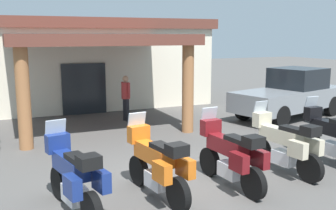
# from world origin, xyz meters

# --- Properties ---
(ground_plane) EXTENTS (80.00, 80.00, 0.00)m
(ground_plane) POSITION_xyz_m (0.00, 0.00, 0.00)
(ground_plane) COLOR #514F4C
(motel_building) EXTENTS (12.70, 11.49, 3.96)m
(motel_building) POSITION_xyz_m (0.12, 11.11, 2.04)
(motel_building) COLOR silver
(motel_building) RESTS_ON ground_plane
(motorcycle_blue) EXTENTS (0.85, 2.20, 1.61)m
(motorcycle_blue) POSITION_xyz_m (-2.41, -0.84, 0.70)
(motorcycle_blue) COLOR black
(motorcycle_blue) RESTS_ON ground_plane
(motorcycle_orange) EXTENTS (0.77, 2.21, 1.61)m
(motorcycle_orange) POSITION_xyz_m (-0.76, -0.85, 0.70)
(motorcycle_orange) COLOR black
(motorcycle_orange) RESTS_ON ground_plane
(motorcycle_maroon) EXTENTS (0.72, 2.21, 1.61)m
(motorcycle_maroon) POSITION_xyz_m (0.89, -1.00, 0.70)
(motorcycle_maroon) COLOR black
(motorcycle_maroon) RESTS_ON ground_plane
(motorcycle_cream) EXTENTS (0.74, 2.21, 1.61)m
(motorcycle_cream) POSITION_xyz_m (2.54, -0.82, 0.70)
(motorcycle_cream) COLOR black
(motorcycle_cream) RESTS_ON ground_plane
(motorcycle_black) EXTENTS (0.70, 2.21, 1.61)m
(motorcycle_black) POSITION_xyz_m (4.19, -0.80, 0.70)
(motorcycle_black) COLOR black
(motorcycle_black) RESTS_ON ground_plane
(pedestrian) EXTENTS (0.32, 0.52, 1.73)m
(pedestrian) POSITION_xyz_m (1.10, 6.26, 1.00)
(pedestrian) COLOR black
(pedestrian) RESTS_ON ground_plane
(pickup_truck_gray) EXTENTS (5.49, 3.01, 1.95)m
(pickup_truck_gray) POSITION_xyz_m (7.22, 4.03, 0.94)
(pickup_truck_gray) COLOR black
(pickup_truck_gray) RESTS_ON ground_plane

